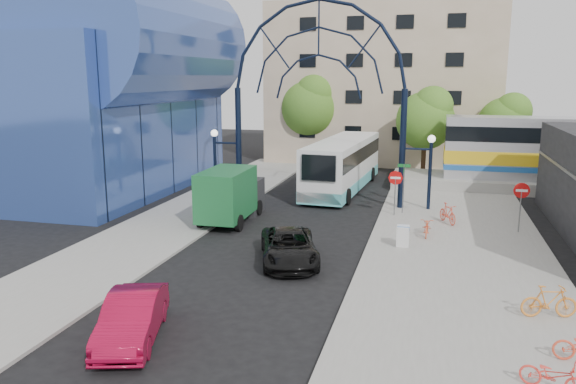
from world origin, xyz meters
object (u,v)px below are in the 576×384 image
(bike_near_a, at_px, (427,226))
(green_truck, at_px, (231,195))
(tree_north_c, at_px, (507,121))
(bike_near_b, at_px, (448,213))
(tree_north_a, at_px, (427,117))
(tree_north_b, at_px, (311,105))
(do_not_enter_sign, at_px, (521,195))
(black_suv, at_px, (289,247))
(bike_far_a, at_px, (553,376))
(bike_far_b, at_px, (549,302))
(sandwich_board, at_px, (403,234))
(gateway_arch, at_px, (318,61))
(city_bus, at_px, (343,164))
(stop_sign, at_px, (395,182))
(street_name_sign, at_px, (404,178))
(red_sedan, at_px, (132,318))

(bike_near_a, bearing_deg, green_truck, 177.07)
(tree_north_c, xyz_separation_m, bike_near_b, (-4.50, -17.00, -3.63))
(tree_north_a, bearing_deg, tree_north_b, 158.20)
(do_not_enter_sign, bearing_deg, black_suv, -144.77)
(bike_far_a, xyz_separation_m, bike_far_b, (0.70, 4.62, 0.12))
(sandwich_board, bearing_deg, gateway_arch, 124.91)
(city_bus, relative_size, bike_near_a, 7.41)
(bike_near_a, bearing_deg, black_suv, -135.91)
(black_suv, bearing_deg, stop_sign, 49.16)
(street_name_sign, relative_size, bike_far_a, 1.78)
(gateway_arch, relative_size, tree_north_b, 1.70)
(bike_near_a, bearing_deg, street_name_sign, 108.77)
(tree_north_c, xyz_separation_m, bike_near_a, (-5.50, -19.70, -3.70))
(gateway_arch, height_order, bike_near_b, gateway_arch)
(city_bus, height_order, green_truck, city_bus)
(street_name_sign, relative_size, tree_north_c, 0.43)
(street_name_sign, bearing_deg, black_suv, -113.18)
(bike_far_a, height_order, bike_far_b, bike_far_b)
(tree_north_a, bearing_deg, red_sedan, -104.01)
(bike_far_b, bearing_deg, street_name_sign, 9.98)
(green_truck, bearing_deg, sandwich_board, -18.62)
(tree_north_a, bearing_deg, street_name_sign, -93.96)
(black_suv, bearing_deg, sandwich_board, 15.00)
(do_not_enter_sign, bearing_deg, city_bus, 138.66)
(sandwich_board, relative_size, bike_near_b, 0.57)
(red_sedan, bearing_deg, do_not_enter_sign, 32.78)
(do_not_enter_sign, xyz_separation_m, black_suv, (-9.91, -7.00, -1.30))
(stop_sign, distance_m, tree_north_a, 14.23)
(do_not_enter_sign, bearing_deg, red_sedan, -129.98)
(sandwich_board, xyz_separation_m, bike_near_a, (1.02, 2.25, -0.17))
(city_bus, bearing_deg, gateway_arch, -94.87)
(street_name_sign, bearing_deg, bike_near_b, -34.63)
(red_sedan, bearing_deg, bike_far_b, 3.23)
(gateway_arch, height_order, green_truck, gateway_arch)
(bike_near_b, bearing_deg, do_not_enter_sign, -41.64)
(stop_sign, height_order, tree_north_a, tree_north_a)
(tree_north_a, relative_size, green_truck, 1.20)
(tree_north_a, relative_size, city_bus, 0.55)
(tree_north_a, bearing_deg, green_truck, -119.77)
(tree_north_b, xyz_separation_m, bike_near_b, (11.50, -19.00, -4.63))
(do_not_enter_sign, relative_size, black_suv, 0.51)
(tree_north_c, xyz_separation_m, black_suv, (-11.03, -24.93, -3.60))
(tree_north_a, xyz_separation_m, tree_north_c, (6.00, 2.00, -0.33))
(sandwich_board, relative_size, tree_north_a, 0.14)
(do_not_enter_sign, bearing_deg, bike_near_b, 164.64)
(street_name_sign, bearing_deg, green_truck, -157.16)
(tree_north_c, xyz_separation_m, bike_far_b, (-1.58, -28.42, -3.62))
(sandwich_board, bearing_deg, red_sedan, -123.20)
(bike_near_b, relative_size, bike_far_a, 1.10)
(gateway_arch, relative_size, bike_far_a, 8.65)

